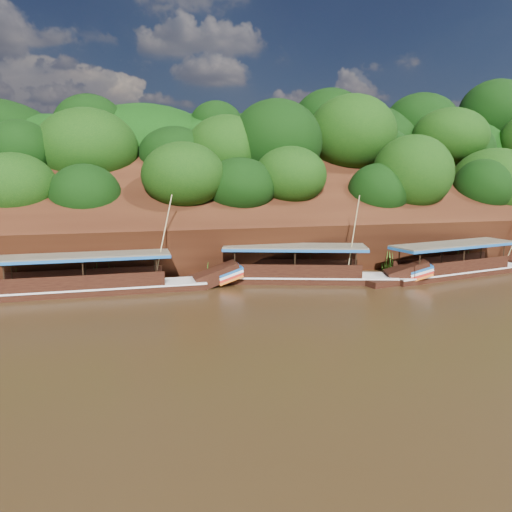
% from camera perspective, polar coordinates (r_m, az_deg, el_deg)
% --- Properties ---
extents(ground, '(160.00, 160.00, 0.00)m').
position_cam_1_polar(ground, '(28.17, 11.14, -6.04)').
color(ground, black).
rests_on(ground, ground).
extents(riverbank, '(120.00, 30.06, 19.40)m').
position_cam_1_polar(riverbank, '(48.91, -0.35, 3.06)').
color(riverbank, black).
rests_on(riverbank, ground).
extents(boat_0, '(15.07, 4.96, 5.69)m').
position_cam_1_polar(boat_0, '(39.95, 22.98, -1.17)').
color(boat_0, black).
rests_on(boat_0, ground).
extents(boat_1, '(14.61, 6.19, 6.45)m').
position_cam_1_polar(boat_1, '(34.57, 6.91, -2.02)').
color(boat_1, black).
rests_on(boat_1, ground).
extents(boat_2, '(15.80, 2.60, 6.52)m').
position_cam_1_polar(boat_2, '(32.77, -16.08, -3.00)').
color(boat_2, black).
rests_on(boat_2, ground).
extents(reeds, '(50.14, 2.12, 2.02)m').
position_cam_1_polar(reeds, '(35.69, 1.31, -1.05)').
color(reeds, '#3A711C').
rests_on(reeds, ground).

